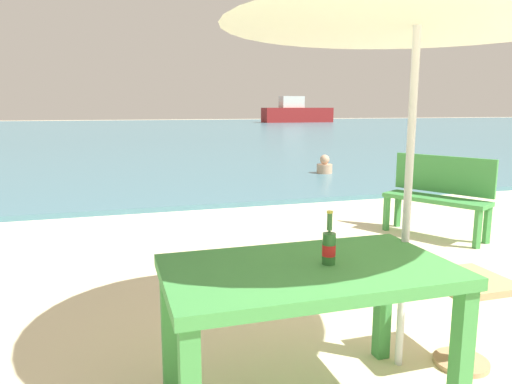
{
  "coord_description": "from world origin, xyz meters",
  "views": [
    {
      "loc": [
        -2.11,
        -1.91,
        1.51
      ],
      "look_at": [
        -0.61,
        3.0,
        0.6
      ],
      "focal_mm": 33.41,
      "sensor_mm": 36.0,
      "label": 1
    }
  ],
  "objects_px": {
    "beer_bottle_amber": "(329,245)",
    "side_table_wood": "(465,309)",
    "boat_cargo_ship": "(296,113)",
    "swimmer_person": "(325,166)",
    "picnic_table_green": "(308,287)",
    "bench_green_left": "(439,191)"
  },
  "relations": [
    {
      "from": "side_table_wood",
      "to": "bench_green_left",
      "type": "relative_size",
      "value": 0.44
    },
    {
      "from": "picnic_table_green",
      "to": "bench_green_left",
      "type": "xyz_separation_m",
      "value": [
        2.8,
        2.63,
        -0.11
      ]
    },
    {
      "from": "picnic_table_green",
      "to": "boat_cargo_ship",
      "type": "relative_size",
      "value": 0.2
    },
    {
      "from": "picnic_table_green",
      "to": "bench_green_left",
      "type": "distance_m",
      "value": 3.84
    },
    {
      "from": "swimmer_person",
      "to": "boat_cargo_ship",
      "type": "bearing_deg",
      "value": 69.2
    },
    {
      "from": "picnic_table_green",
      "to": "beer_bottle_amber",
      "type": "height_order",
      "value": "beer_bottle_amber"
    },
    {
      "from": "swimmer_person",
      "to": "boat_cargo_ship",
      "type": "xyz_separation_m",
      "value": [
        13.12,
        34.52,
        0.74
      ]
    },
    {
      "from": "side_table_wood",
      "to": "swimmer_person",
      "type": "distance_m",
      "value": 7.82
    },
    {
      "from": "beer_bottle_amber",
      "to": "picnic_table_green",
      "type": "bearing_deg",
      "value": 175.49
    },
    {
      "from": "beer_bottle_amber",
      "to": "side_table_wood",
      "type": "height_order",
      "value": "beer_bottle_amber"
    },
    {
      "from": "side_table_wood",
      "to": "swimmer_person",
      "type": "bearing_deg",
      "value": 70.89
    },
    {
      "from": "beer_bottle_amber",
      "to": "swimmer_person",
      "type": "relative_size",
      "value": 0.65
    },
    {
      "from": "picnic_table_green",
      "to": "swimmer_person",
      "type": "relative_size",
      "value": 3.41
    },
    {
      "from": "beer_bottle_amber",
      "to": "boat_cargo_ship",
      "type": "xyz_separation_m",
      "value": [
        16.62,
        42.03,
        0.13
      ]
    },
    {
      "from": "side_table_wood",
      "to": "swimmer_person",
      "type": "relative_size",
      "value": 1.32
    },
    {
      "from": "picnic_table_green",
      "to": "boat_cargo_ship",
      "type": "xyz_separation_m",
      "value": [
        16.73,
        42.02,
        0.33
      ]
    },
    {
      "from": "swimmer_person",
      "to": "boat_cargo_ship",
      "type": "distance_m",
      "value": 36.93
    },
    {
      "from": "beer_bottle_amber",
      "to": "side_table_wood",
      "type": "relative_size",
      "value": 0.49
    },
    {
      "from": "side_table_wood",
      "to": "swimmer_person",
      "type": "height_order",
      "value": "side_table_wood"
    },
    {
      "from": "boat_cargo_ship",
      "to": "picnic_table_green",
      "type": "bearing_deg",
      "value": -111.7
    },
    {
      "from": "picnic_table_green",
      "to": "side_table_wood",
      "type": "relative_size",
      "value": 2.59
    },
    {
      "from": "beer_bottle_amber",
      "to": "boat_cargo_ship",
      "type": "bearing_deg",
      "value": 68.42
    }
  ]
}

